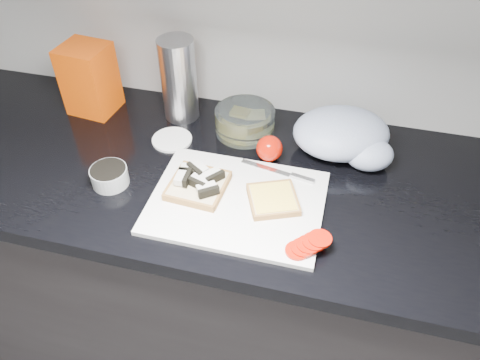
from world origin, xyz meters
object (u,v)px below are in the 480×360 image
Objects in this scene: cutting_board at (237,202)px; steel_canister at (179,80)px; glass_bowl at (245,121)px; bread_bag at (90,79)px.

steel_canister is (-0.24, 0.31, 0.11)m from cutting_board.
steel_canister is (-0.19, 0.03, 0.08)m from glass_bowl.
cutting_board is at bearing -51.67° from steel_canister.
steel_canister is (0.26, 0.03, 0.02)m from bread_bag.
bread_bag is (-0.50, 0.28, 0.09)m from cutting_board.
cutting_board is 1.70× the size of steel_canister.
glass_bowl is at bearing 100.05° from cutting_board.
bread_bag is (-0.45, 0.00, 0.06)m from glass_bowl.
glass_bowl is 0.46m from bread_bag.
cutting_board is 2.03× the size of bread_bag.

